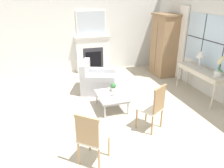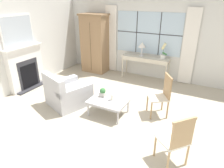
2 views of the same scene
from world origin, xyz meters
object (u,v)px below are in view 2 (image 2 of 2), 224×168
Objects in this scene: side_chair_wooden at (163,93)px; coffee_table at (108,102)px; potted_orchid at (163,53)px; armoire at (95,43)px; fireplace at (25,65)px; potted_plant_small at (103,92)px; accent_chair_wooden at (177,138)px; console_table at (145,59)px; armchair_upholstered at (68,94)px; table_lamp at (142,45)px; pillar_candle at (112,97)px.

coffee_table is (-1.13, -0.56, -0.23)m from side_chair_wooden.
armoire is at bearing -178.24° from potted_orchid.
fireplace reaches higher than potted_plant_small.
armoire is 2.13× the size of accent_chair_wooden.
console_table is 3.84m from accent_chair_wooden.
side_chair_wooden is at bearing 112.59° from accent_chair_wooden.
armchair_upholstered reaches higher than console_table.
fireplace reaches higher than table_lamp.
accent_chair_wooden is at bearing -29.32° from pillar_candle.
table_lamp is 2.96m from armchair_upholstered.
armoire is at bearing 105.79° from armchair_upholstered.
coffee_table is at bearing -153.47° from side_chair_wooden.
table_lamp is 0.48× the size of accent_chair_wooden.
side_chair_wooden reaches higher than coffee_table.
potted_orchid is 2.62m from potted_plant_small.
armoire is 2.35× the size of coffee_table.
armoire is 1.95m from console_table.
table_lamp is at bearing 179.07° from potted_orchid.
potted_plant_small is (1.67, -2.36, -0.56)m from armoire.
console_table is 1.63× the size of accent_chair_wooden.
potted_orchid is at bearing 71.64° from potted_plant_small.
fireplace is 1.80× the size of armchair_upholstered.
accent_chair_wooden is at bearing -61.80° from table_lamp.
console_table is 0.63m from potted_orchid.
armoire is 2.95m from potted_plant_small.
console_table reaches higher than coffee_table.
coffee_table is 0.29m from potted_plant_small.
coffee_table is 4.08× the size of potted_plant_small.
console_table reaches higher than potted_plant_small.
potted_plant_small is (2.72, -0.09, -0.26)m from fireplace.
potted_orchid is 3.66m from accent_chair_wooden.
armoire is 9.57× the size of potted_plant_small.
armchair_upholstered is (1.77, -0.27, -0.45)m from fireplace.
fireplace is 1.37× the size of console_table.
accent_chair_wooden is 1.91m from pillar_candle.
potted_orchid is 0.43× the size of armchair_upholstered.
console_table is at bearing 90.85° from pillar_candle.
accent_chair_wooden reaches higher than coffee_table.
armoire is at bearing 125.31° from potted_plant_small.
armoire is 2.48m from potted_orchid.
side_chair_wooden is (0.54, -1.99, -0.41)m from potted_orchid.
accent_chair_wooden is at bearing -13.23° from fireplace.
table_lamp reaches higher than potted_plant_small.
armchair_upholstered is 7.37× the size of pillar_candle.
fireplace is 4.17× the size of potted_orchid.
console_table is 1.79× the size of coffee_table.
armchair_upholstered is 1.17m from coffee_table.
fireplace is 3.03m from pillar_candle.
armoire reaches higher than accent_chair_wooden.
table_lamp is 3.97m from accent_chair_wooden.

